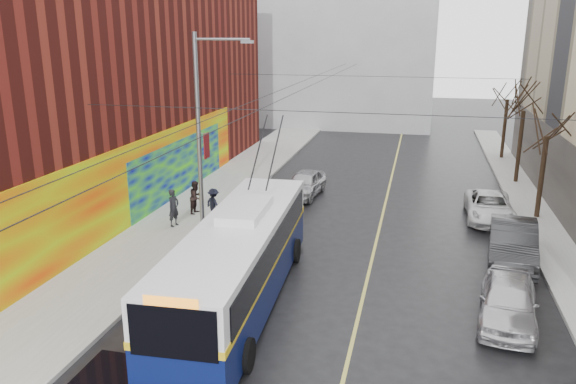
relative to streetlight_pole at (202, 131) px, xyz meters
name	(u,v)px	position (x,y,z in m)	size (l,w,h in m)	color
ground	(285,382)	(6.14, -10.00, -4.85)	(140.00, 140.00, 0.00)	black
sidewalk_left	(186,218)	(-1.86, 2.00, -4.77)	(4.00, 60.00, 0.15)	gray
sidewalk_right	(553,247)	(15.14, 2.00, -4.77)	(2.00, 60.00, 0.15)	gray
lane_line	(381,221)	(7.64, 4.00, -4.84)	(0.12, 50.00, 0.01)	#BFB74C
building_left	(54,71)	(-9.85, 3.99, 2.14)	(12.11, 36.00, 14.00)	#531510
building_far	(333,31)	(0.14, 34.99, 4.17)	(20.50, 12.10, 18.00)	gray
streetlight_pole	(202,131)	(0.00, 0.00, 0.00)	(2.65, 0.60, 9.00)	slate
catenary_wires	(305,90)	(3.60, 4.77, 1.40)	(18.00, 60.00, 0.22)	black
tree_near	(549,120)	(15.14, 6.00, 0.13)	(3.20, 3.20, 6.40)	black
tree_mid	(525,98)	(15.14, 13.00, 0.41)	(3.20, 3.20, 6.68)	black
tree_far	(509,88)	(15.14, 20.00, 0.30)	(3.20, 3.20, 6.57)	black
pigeons_flying	(277,62)	(3.52, -0.52, 3.00)	(2.68, 1.26, 1.11)	slate
trolleybus	(239,260)	(3.55, -5.92, -3.28)	(3.22, 12.03, 5.65)	#081141
parked_car_a	(508,300)	(12.31, -5.18, -4.11)	(1.75, 4.34, 1.48)	#BBBABF
parked_car_b	(513,242)	(13.14, 0.02, -4.01)	(1.77, 5.07, 1.67)	#262628
parked_car_c	(489,207)	(12.81, 5.43, -4.19)	(2.19, 4.76, 1.32)	silver
following_car	(305,184)	(3.05, 7.41, -4.13)	(1.70, 4.22, 1.44)	#9A9B9F
pedestrian_a	(174,208)	(-1.81, 0.55, -3.80)	(0.65, 0.43, 1.78)	black
pedestrian_b	(196,197)	(-1.53, 2.61, -3.86)	(0.81, 0.63, 1.67)	black
pedestrian_c	(214,204)	(-0.36, 1.99, -3.93)	(0.99, 0.57, 1.53)	black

